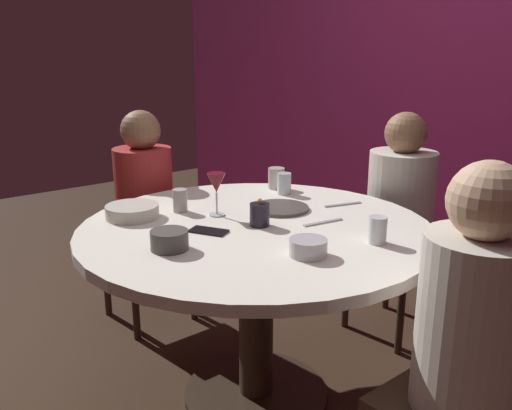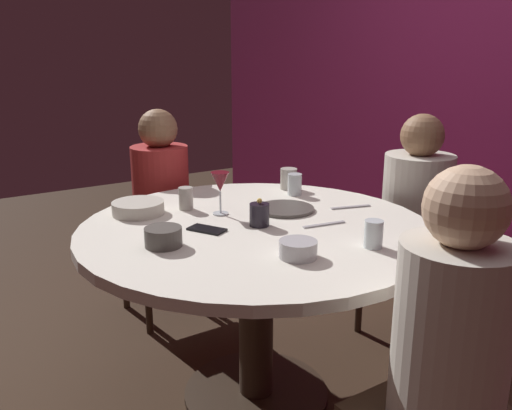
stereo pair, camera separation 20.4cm
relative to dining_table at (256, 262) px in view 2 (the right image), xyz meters
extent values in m
plane|color=#382619|center=(0.00, 0.00, -0.61)|extent=(8.00, 8.00, 0.00)
cylinder|color=silver|center=(0.00, 0.00, 0.13)|extent=(1.36, 1.36, 0.04)
cylinder|color=#332319|center=(0.00, 0.00, -0.25)|extent=(0.14, 0.14, 0.72)
cylinder|color=#2D2116|center=(0.00, 0.00, -0.59)|extent=(0.60, 0.60, 0.03)
cube|color=#3F2D1E|center=(-0.91, 0.00, -0.16)|extent=(0.40, 0.40, 0.04)
cylinder|color=#B22D2D|center=(-0.91, 0.00, 0.10)|extent=(0.29, 0.29, 0.46)
sphere|color=#8C6647|center=(-0.91, 0.00, 0.42)|extent=(0.20, 0.20, 0.20)
cylinder|color=#332319|center=(-1.08, -0.17, -0.39)|extent=(0.04, 0.04, 0.43)
cylinder|color=#332319|center=(-0.74, -0.17, -0.39)|extent=(0.04, 0.04, 0.43)
cylinder|color=#332319|center=(-1.08, 0.17, -0.39)|extent=(0.04, 0.04, 0.43)
cylinder|color=#332319|center=(-0.74, 0.17, -0.39)|extent=(0.04, 0.04, 0.43)
cube|color=#3F2D1E|center=(0.00, 0.91, -0.16)|extent=(0.40, 0.40, 0.04)
cylinder|color=beige|center=(0.00, 0.91, 0.10)|extent=(0.32, 0.32, 0.47)
sphere|color=#8C6647|center=(0.00, 0.91, 0.42)|extent=(0.20, 0.20, 0.20)
cylinder|color=#332319|center=(-0.17, 1.08, -0.39)|extent=(0.04, 0.04, 0.43)
cylinder|color=#332319|center=(-0.17, 0.74, -0.39)|extent=(0.04, 0.04, 0.43)
cylinder|color=#332319|center=(0.17, 1.08, -0.39)|extent=(0.04, 0.04, 0.43)
cylinder|color=#332319|center=(0.17, 0.74, -0.39)|extent=(0.04, 0.04, 0.43)
cylinder|color=beige|center=(0.90, 0.00, 0.11)|extent=(0.29, 0.29, 0.49)
sphere|color=tan|center=(0.90, 0.00, 0.44)|extent=(0.20, 0.20, 0.20)
cylinder|color=black|center=(0.01, 0.01, 0.20)|extent=(0.08, 0.08, 0.09)
sphere|color=#F9D159|center=(0.01, 0.01, 0.25)|extent=(0.02, 0.02, 0.02)
cylinder|color=silver|center=(-0.20, -0.04, 0.16)|extent=(0.06, 0.06, 0.01)
cylinder|color=silver|center=(-0.20, -0.04, 0.20)|extent=(0.01, 0.01, 0.09)
cone|color=maroon|center=(-0.20, -0.04, 0.29)|extent=(0.08, 0.08, 0.08)
cylinder|color=#4C4742|center=(-0.10, 0.21, 0.16)|extent=(0.24, 0.24, 0.01)
cube|color=black|center=(-0.05, -0.19, 0.16)|extent=(0.16, 0.13, 0.01)
cylinder|color=#B7B7BC|center=(0.35, -0.07, 0.18)|extent=(0.13, 0.13, 0.06)
cylinder|color=#4C4742|center=(0.02, -0.39, 0.19)|extent=(0.13, 0.13, 0.07)
cylinder|color=beige|center=(-0.39, -0.32, 0.18)|extent=(0.21, 0.21, 0.05)
cylinder|color=silver|center=(-0.28, 0.40, 0.20)|extent=(0.07, 0.07, 0.10)
cylinder|color=silver|center=(0.42, 0.20, 0.20)|extent=(0.06, 0.06, 0.10)
cylinder|color=#B2ADA3|center=(-0.34, -0.13, 0.20)|extent=(0.06, 0.06, 0.09)
cylinder|color=#B2ADA3|center=(-0.38, 0.44, 0.20)|extent=(0.08, 0.08, 0.10)
cube|color=#B7B7BC|center=(0.15, 0.22, 0.16)|extent=(0.05, 0.18, 0.01)
cube|color=#B7B7BC|center=(0.02, 0.47, 0.16)|extent=(0.07, 0.18, 0.01)
camera|label=1|loc=(1.53, -1.24, 0.80)|focal=37.86mm
camera|label=2|loc=(1.65, -1.07, 0.80)|focal=37.86mm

